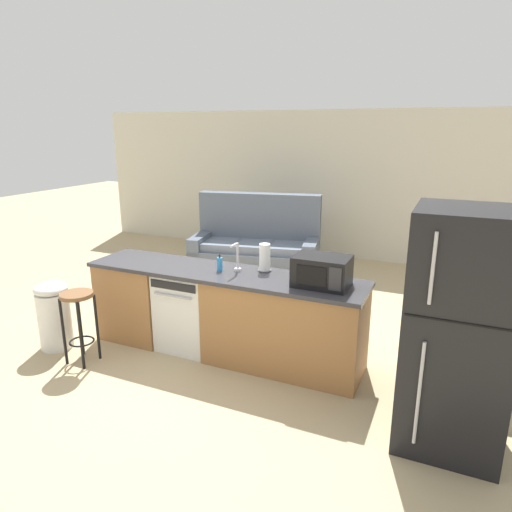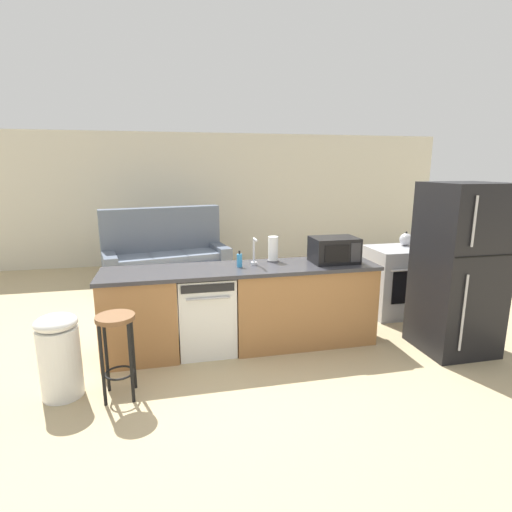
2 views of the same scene
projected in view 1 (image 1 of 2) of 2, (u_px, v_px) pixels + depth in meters
The scene contains 14 objects.
ground_plane at pixel (211, 349), 4.90m from camera, with size 24.00×24.00×0.00m, color tan.
wall_back at pixel (341, 186), 8.12m from camera, with size 10.00×0.06×2.60m.
kitchen_counter at pixel (231, 317), 4.69m from camera, with size 2.94×0.66×0.90m.
dishwasher at pixel (190, 309), 4.89m from camera, with size 0.58×0.61×0.84m.
stove_range at pixel (454, 329), 4.34m from camera, with size 0.76×0.68×0.90m.
refrigerator at pixel (458, 332), 3.25m from camera, with size 0.72×0.73×1.79m.
microwave at pixel (322, 271), 4.15m from camera, with size 0.50×0.37×0.28m.
sink_faucet at pixel (237, 259), 4.56m from camera, with size 0.07×0.18×0.30m.
paper_towel_roll at pixel (265, 258), 4.58m from camera, with size 0.14×0.14×0.28m.
soap_bottle at pixel (220, 264), 4.60m from camera, with size 0.06×0.06×0.18m.
kettle at pixel (481, 274), 4.24m from camera, with size 0.21×0.17×0.19m.
bar_stool at pixel (79, 312), 4.51m from camera, with size 0.32×0.32×0.74m.
trash_bin at pixel (54, 315), 4.86m from camera, with size 0.35×0.35×0.74m.
couch at pixel (257, 249), 7.42m from camera, with size 2.14×1.28×1.27m.
Camera 1 is at (2.25, -3.86, 2.30)m, focal length 32.00 mm.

